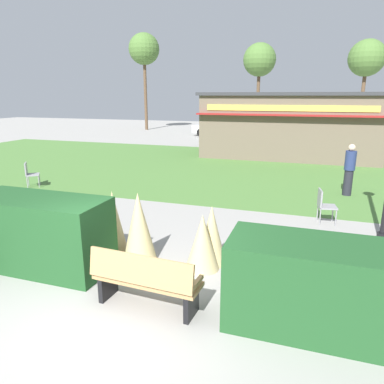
{
  "coord_description": "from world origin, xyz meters",
  "views": [
    {
      "loc": [
        2.62,
        -4.03,
        3.19
      ],
      "look_at": [
        0.16,
        3.34,
        1.09
      ],
      "focal_mm": 33.42,
      "sensor_mm": 36.0,
      "label": 1
    }
  ],
  "objects": [
    {
      "name": "cafe_chair_east",
      "position": [
        -6.83,
        5.97,
        0.53
      ],
      "size": [
        0.62,
        0.62,
        0.89
      ],
      "color": "gray",
      "rests_on": "ground_plane"
    },
    {
      "name": "park_bench",
      "position": [
        0.4,
        0.37,
        0.48
      ],
      "size": [
        1.73,
        0.62,
        0.95
      ],
      "color": "tan",
      "rests_on": "ground_plane"
    },
    {
      "name": "ornamental_grass_behind_far",
      "position": [
        -1.11,
        2.04,
        0.67
      ],
      "size": [
        0.56,
        0.56,
        1.33
      ],
      "primitive_type": "cone",
      "color": "#D1BC7F",
      "rests_on": "ground_plane"
    },
    {
      "name": "ornamental_grass_behind_left",
      "position": [
        0.94,
        2.2,
        0.58
      ],
      "size": [
        0.59,
        0.59,
        1.17
      ],
      "primitive_type": "cone",
      "color": "#D1BC7F",
      "rests_on": "ground_plane"
    },
    {
      "name": "hedge_right",
      "position": [
        2.88,
        0.71,
        0.63
      ],
      "size": [
        2.52,
        1.1,
        1.27
      ],
      "primitive_type": "cube",
      "color": "#1E4C23",
      "rests_on": "ground_plane"
    },
    {
      "name": "person_standing",
      "position": [
        3.87,
        8.39,
        0.86
      ],
      "size": [
        0.34,
        0.34,
        1.69
      ],
      "rotation": [
        0.0,
        0.0,
        0.86
      ],
      "color": "#23232D",
      "rests_on": "ground_plane"
    },
    {
      "name": "ornamental_grass_behind_right",
      "position": [
        0.84,
        1.92,
        0.54
      ],
      "size": [
        0.64,
        0.64,
        1.07
      ],
      "primitive_type": "cone",
      "color": "#D1BC7F",
      "rests_on": "ground_plane"
    },
    {
      "name": "ornamental_grass_behind_center",
      "position": [
        -0.46,
        1.89,
        0.69
      ],
      "size": [
        0.68,
        0.68,
        1.39
      ],
      "primitive_type": "cone",
      "color": "#D1BC7F",
      "rests_on": "ground_plane"
    },
    {
      "name": "cafe_chair_west",
      "position": [
        3.06,
        5.29,
        0.53
      ],
      "size": [
        0.51,
        0.51,
        0.89
      ],
      "color": "gray",
      "rests_on": "ground_plane"
    },
    {
      "name": "lawn_patch",
      "position": [
        0.0,
        11.7,
        0.0
      ],
      "size": [
        36.0,
        12.0,
        0.01
      ],
      "primitive_type": "cube",
      "color": "#4C7A38",
      "rests_on": "ground_plane"
    },
    {
      "name": "tree_left_bg",
      "position": [
        -2.18,
        28.7,
        6.09
      ],
      "size": [
        2.8,
        2.8,
        7.56
      ],
      "color": "brown",
      "rests_on": "ground_plane"
    },
    {
      "name": "hedge_left",
      "position": [
        -2.11,
        1.03,
        0.69
      ],
      "size": [
        2.69,
        1.1,
        1.37
      ],
      "primitive_type": "cube",
      "color": "#1E4C23",
      "rests_on": "ground_plane"
    },
    {
      "name": "tree_center_bg",
      "position": [
        6.18,
        28.17,
        5.94
      ],
      "size": [
        2.8,
        2.8,
        7.4
      ],
      "color": "brown",
      "rests_on": "ground_plane"
    },
    {
      "name": "ground_plane",
      "position": [
        0.0,
        0.0,
        0.0
      ],
      "size": [
        80.0,
        80.0,
        0.0
      ],
      "primitive_type": "plane",
      "color": "#999691"
    },
    {
      "name": "tree_right_bg",
      "position": [
        -12.55,
        27.62,
        7.2
      ],
      "size": [
        2.8,
        2.8,
        8.69
      ],
      "color": "brown",
      "rests_on": "ground_plane"
    },
    {
      "name": "parked_car_west_slot",
      "position": [
        -4.53,
        24.47,
        0.64
      ],
      "size": [
        4.31,
        2.27,
        1.2
      ],
      "color": "silver",
      "rests_on": "ground_plane"
    },
    {
      "name": "food_kiosk",
      "position": [
        1.44,
        16.12,
        1.68
      ],
      "size": [
        9.08,
        5.14,
        3.34
      ],
      "color": "#6B5B4C",
      "rests_on": "ground_plane"
    }
  ]
}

